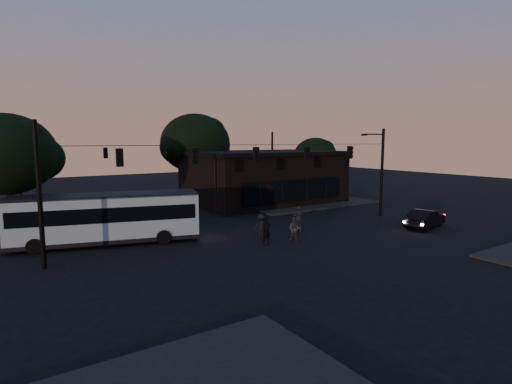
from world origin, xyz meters
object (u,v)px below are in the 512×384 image
car (425,219)px  pedestrian_a (266,230)px  building (264,177)px  pedestrian_c (299,219)px  pedestrian_b (295,229)px  bus (107,216)px  pedestrian_d (261,226)px

car → pedestrian_a: bearing=67.1°
building → car: size_ratio=3.66×
pedestrian_c → pedestrian_b: bearing=51.5°
building → bus: 20.06m
car → pedestrian_c: 9.69m
building → bus: building is taller
pedestrian_a → pedestrian_c: pedestrian_c is taller
building → pedestrian_c: bearing=-114.7°
car → pedestrian_d: 12.72m
pedestrian_a → pedestrian_b: size_ratio=1.17×
pedestrian_b → pedestrian_d: bearing=175.2°
building → pedestrian_a: building is taller
pedestrian_a → pedestrian_d: pedestrian_a is taller
car → pedestrian_d: bearing=59.0°
bus → pedestrian_d: 9.86m
bus → pedestrian_b: size_ratio=7.32×
pedestrian_d → building: bearing=-114.4°
car → pedestrian_d: pedestrian_d is taller
bus → pedestrian_c: bus is taller
car → pedestrian_b: size_ratio=2.67×
building → pedestrian_d: size_ratio=9.61×
building → bus: (-18.06, -8.69, -0.93)m
pedestrian_c → pedestrian_d: pedestrian_c is taller
building → car: 17.39m
building → pedestrian_a: size_ratio=8.33×
car → pedestrian_a: (-12.75, 2.53, 0.23)m
bus → pedestrian_c: 12.88m
pedestrian_b → bus: bearing=-159.9°
building → bus: size_ratio=1.34×
car → pedestrian_b: 10.93m
bus → pedestrian_c: (12.18, -4.12, -0.85)m
bus → pedestrian_a: 10.05m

